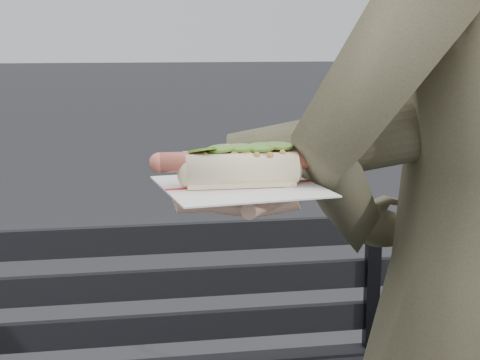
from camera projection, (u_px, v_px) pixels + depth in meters
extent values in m
cube|color=black|center=(372.00, 284.00, 2.12)|extent=(0.04, 0.03, 0.42)
cube|color=black|center=(140.00, 330.00, 2.05)|extent=(1.50, 0.02, 0.08)
cube|color=black|center=(138.00, 285.00, 2.03)|extent=(1.50, 0.02, 0.08)
cube|color=black|center=(137.00, 240.00, 2.00)|extent=(1.50, 0.02, 0.08)
imported|color=#433E2C|center=(478.00, 322.00, 1.12)|extent=(0.81, 0.67, 1.89)
cylinder|color=#433E2C|center=(406.00, 131.00, 1.04)|extent=(0.51, 0.23, 0.19)
cylinder|color=#D8A384|center=(270.00, 193.00, 0.94)|extent=(0.09, 0.08, 0.07)
ellipsoid|color=#D8A384|center=(240.00, 200.00, 0.92)|extent=(0.10, 0.11, 0.03)
cylinder|color=#D8A384|center=(199.00, 205.00, 0.88)|extent=(0.05, 0.02, 0.02)
cylinder|color=#D8A384|center=(197.00, 201.00, 0.90)|extent=(0.05, 0.02, 0.02)
cylinder|color=#D8A384|center=(196.00, 198.00, 0.92)|extent=(0.05, 0.02, 0.02)
cylinder|color=#D8A384|center=(194.00, 195.00, 0.94)|extent=(0.05, 0.02, 0.02)
cylinder|color=#D8A384|center=(256.00, 208.00, 0.87)|extent=(0.04, 0.05, 0.02)
cube|color=white|center=(240.00, 186.00, 0.92)|extent=(0.21, 0.21, 0.00)
cube|color=#B21E1E|center=(240.00, 185.00, 0.92)|extent=(0.19, 0.03, 0.00)
cylinder|color=#CE624F|center=(240.00, 160.00, 0.91)|extent=(0.20, 0.03, 0.02)
sphere|color=#CE624F|center=(159.00, 163.00, 0.90)|extent=(0.02, 0.03, 0.02)
sphere|color=#CE624F|center=(318.00, 158.00, 0.93)|extent=(0.03, 0.03, 0.02)
sphere|color=#9E6B2D|center=(243.00, 154.00, 0.90)|extent=(0.01, 0.01, 0.01)
sphere|color=#9E6B2D|center=(270.00, 155.00, 0.89)|extent=(0.01, 0.01, 0.01)
sphere|color=#9E6B2D|center=(283.00, 153.00, 0.90)|extent=(0.01, 0.01, 0.01)
sphere|color=#9E6B2D|center=(229.00, 158.00, 0.91)|extent=(0.01, 0.01, 0.01)
sphere|color=#9E6B2D|center=(218.00, 154.00, 0.91)|extent=(0.01, 0.01, 0.01)
sphere|color=#9E6B2D|center=(266.00, 160.00, 0.90)|extent=(0.01, 0.01, 0.01)
sphere|color=#9E6B2D|center=(242.00, 156.00, 0.92)|extent=(0.01, 0.01, 0.01)
sphere|color=#9E6B2D|center=(221.00, 158.00, 0.90)|extent=(0.01, 0.01, 0.01)
sphere|color=#9E6B2D|center=(236.00, 156.00, 0.91)|extent=(0.01, 0.01, 0.01)
sphere|color=#9E6B2D|center=(248.00, 159.00, 0.90)|extent=(0.01, 0.01, 0.01)
sphere|color=#9E6B2D|center=(288.00, 153.00, 0.92)|extent=(0.01, 0.01, 0.01)
sphere|color=#9E6B2D|center=(247.00, 151.00, 0.91)|extent=(0.01, 0.01, 0.01)
sphere|color=#9E6B2D|center=(212.00, 157.00, 0.90)|extent=(0.01, 0.01, 0.01)
sphere|color=#9E6B2D|center=(273.00, 149.00, 0.93)|extent=(0.01, 0.01, 0.01)
sphere|color=#9E6B2D|center=(205.00, 156.00, 0.89)|extent=(0.01, 0.01, 0.01)
sphere|color=#9E6B2D|center=(248.00, 157.00, 0.91)|extent=(0.01, 0.01, 0.01)
sphere|color=#9E6B2D|center=(261.00, 152.00, 0.91)|extent=(0.01, 0.01, 0.01)
sphere|color=#9E6B2D|center=(277.00, 151.00, 0.92)|extent=(0.01, 0.01, 0.01)
sphere|color=#9E6B2D|center=(190.00, 158.00, 0.91)|extent=(0.01, 0.01, 0.01)
sphere|color=#9E6B2D|center=(195.00, 154.00, 0.92)|extent=(0.01, 0.01, 0.01)
sphere|color=#9E6B2D|center=(252.00, 157.00, 0.91)|extent=(0.01, 0.01, 0.01)
sphere|color=#9E6B2D|center=(248.00, 154.00, 0.90)|extent=(0.01, 0.01, 0.01)
sphere|color=#9E6B2D|center=(228.00, 150.00, 0.92)|extent=(0.01, 0.01, 0.01)
sphere|color=#9E6B2D|center=(195.00, 155.00, 0.92)|extent=(0.01, 0.01, 0.01)
sphere|color=#9E6B2D|center=(212.00, 157.00, 0.91)|extent=(0.01, 0.01, 0.01)
sphere|color=#9E6B2D|center=(235.00, 155.00, 0.90)|extent=(0.01, 0.01, 0.01)
sphere|color=#9E6B2D|center=(210.00, 152.00, 0.91)|extent=(0.01, 0.01, 0.01)
sphere|color=#9E6B2D|center=(257.00, 156.00, 0.89)|extent=(0.01, 0.01, 0.01)
cylinder|color=#599428|center=(202.00, 150.00, 0.90)|extent=(0.04, 0.04, 0.01)
cylinder|color=#599428|center=(222.00, 148.00, 0.91)|extent=(0.04, 0.04, 0.01)
cylinder|color=#599428|center=(240.00, 148.00, 0.91)|extent=(0.04, 0.04, 0.01)
cylinder|color=#599428|center=(261.00, 147.00, 0.91)|extent=(0.04, 0.04, 0.01)
cylinder|color=#599428|center=(279.00, 146.00, 0.92)|extent=(0.04, 0.04, 0.01)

